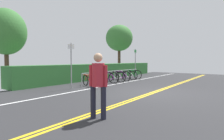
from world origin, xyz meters
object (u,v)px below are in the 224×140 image
at_px(bicycle_2, 107,77).
at_px(bicycle_5, 127,75).
at_px(tree_near_left, 6,32).
at_px(bike_rack, 114,73).
at_px(bicycle_3, 115,77).
at_px(bicycle_6, 133,74).
at_px(bicycle_4, 121,76).
at_px(bicycle_1, 98,79).
at_px(tree_mid, 119,38).
at_px(bicycle_0, 90,81).
at_px(sign_post_near, 71,62).
at_px(sign_post_far, 135,61).
at_px(pedestrian, 98,81).

bearing_deg(bicycle_2, bicycle_5, 1.49).
height_order(bicycle_5, tree_near_left, tree_near_left).
height_order(bike_rack, bicycle_3, bike_rack).
bearing_deg(bicycle_6, tree_near_left, 153.53).
xyz_separation_m(bicycle_4, bicycle_5, (0.89, 0.03, -0.02)).
distance_m(bicycle_1, bicycle_4, 2.63).
xyz_separation_m(bicycle_5, tree_mid, (4.77, 3.92, 3.61)).
xyz_separation_m(bicycle_0, bicycle_2, (1.83, 0.13, 0.05)).
bearing_deg(bicycle_0, bicycle_2, 4.03).
height_order(bicycle_4, tree_near_left, tree_near_left).
bearing_deg(sign_post_near, bicycle_1, 2.11).
distance_m(bicycle_4, bicycle_6, 1.73).
bearing_deg(bicycle_5, bicycle_2, -178.51).
height_order(tree_near_left, tree_mid, tree_mid).
height_order(bicycle_1, sign_post_far, sign_post_far).
bearing_deg(sign_post_far, bicycle_5, -173.03).
relative_size(bicycle_1, tree_near_left, 0.37).
distance_m(bicycle_3, sign_post_near, 4.09).
xyz_separation_m(bicycle_3, pedestrian, (-6.88, -4.33, 0.62)).
height_order(bicycle_1, tree_mid, tree_mid).
height_order(bicycle_1, pedestrian, pedestrian).
distance_m(bike_rack, bicycle_0, 2.70).
xyz_separation_m(pedestrian, tree_mid, (13.47, 8.39, 2.98)).
relative_size(bicycle_5, tree_near_left, 0.37).
distance_m(bicycle_4, sign_post_near, 5.00).
bearing_deg(sign_post_far, tree_near_left, 157.51).
bearing_deg(bicycle_2, sign_post_far, 3.71).
bearing_deg(bicycle_3, bicycle_5, 4.64).
bearing_deg(pedestrian, sign_post_near, 55.97).
distance_m(sign_post_far, tree_near_left, 9.81).
bearing_deg(bike_rack, bicycle_2, -179.79).
relative_size(bicycle_1, bicycle_3, 0.98).
xyz_separation_m(sign_post_near, sign_post_far, (7.54, 0.35, 0.03)).
bearing_deg(bicycle_5, bicycle_1, -179.17).
distance_m(bicycle_4, sign_post_far, 2.89).
bearing_deg(tree_mid, bicycle_0, -155.95).
bearing_deg(sign_post_near, bicycle_5, 1.33).
relative_size(bike_rack, sign_post_far, 2.58).
relative_size(bicycle_5, sign_post_far, 0.67).
relative_size(bicycle_0, bicycle_6, 0.92).
height_order(bike_rack, bicycle_2, bike_rack).
bearing_deg(bicycle_6, pedestrian, -155.23).
xyz_separation_m(bicycle_5, pedestrian, (-8.70, -4.47, 0.64)).
relative_size(bicycle_1, bicycle_4, 0.92).
relative_size(bicycle_2, tree_near_left, 0.39).
height_order(bike_rack, sign_post_far, sign_post_far).
bearing_deg(bicycle_4, pedestrian, -150.36).
relative_size(tree_near_left, tree_mid, 0.84).
xyz_separation_m(pedestrian, sign_post_near, (2.93, 4.34, 0.47)).
bearing_deg(bike_rack, bicycle_6, -0.16).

